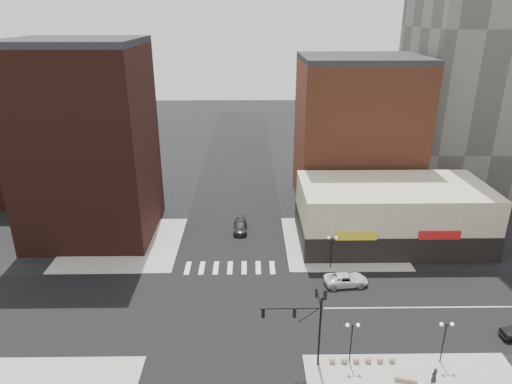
{
  "coord_description": "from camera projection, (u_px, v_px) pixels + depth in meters",
  "views": [
    {
      "loc": [
        2.39,
        -39.52,
        28.78
      ],
      "look_at": [
        2.99,
        5.28,
        11.0
      ],
      "focal_mm": 32.0,
      "sensor_mm": 36.0,
      "label": 1
    }
  ],
  "objects": [
    {
      "name": "bollard_row",
      "position": [
        362.0,
        360.0,
        39.89
      ],
      "size": [
        5.79,
        0.54,
        0.54
      ],
      "color": "gray",
      "rests_on": "sidewalk_se"
    },
    {
      "name": "building_nw_low",
      "position": [
        45.0,
        158.0,
        76.3
      ],
      "size": [
        20.0,
        18.0,
        12.0
      ],
      "primitive_type": "cube",
      "color": "#341710",
      "rests_on": "ground"
    },
    {
      "name": "street_lamp_ne",
      "position": [
        332.0,
        244.0,
        53.69
      ],
      "size": [
        1.22,
        0.32,
        4.16
      ],
      "color": "black",
      "rests_on": "sidewalk_ne"
    },
    {
      "name": "traffic_signal",
      "position": [
        309.0,
        316.0,
        38.3
      ],
      "size": [
        5.59,
        3.09,
        7.77
      ],
      "color": "black",
      "rests_on": "ground"
    },
    {
      "name": "street_lamp_se_a",
      "position": [
        352.0,
        333.0,
        38.81
      ],
      "size": [
        1.22,
        0.32,
        4.16
      ],
      "color": "black",
      "rests_on": "sidewalk_se"
    },
    {
      "name": "dark_sedan_north",
      "position": [
        240.0,
        227.0,
        63.95
      ],
      "size": [
        1.9,
        4.66,
        1.35
      ],
      "primitive_type": "imported",
      "rotation": [
        0.0,
        0.0,
        0.0
      ],
      "color": "black",
      "rests_on": "ground"
    },
    {
      "name": "building_ne_row",
      "position": [
        391.0,
        218.0,
        60.3
      ],
      "size": [
        24.2,
        12.2,
        8.0
      ],
      "color": "beige",
      "rests_on": "ground"
    },
    {
      "name": "stone_bench",
      "position": [
        406.0,
        379.0,
        37.92
      ],
      "size": [
        1.9,
        1.02,
        0.42
      ],
      "rotation": [
        0.0,
        0.0,
        -0.27
      ],
      "color": "tan",
      "rests_on": "sidewalk_se"
    },
    {
      "name": "building_nw",
      "position": [
        87.0,
        145.0,
        59.66
      ],
      "size": [
        16.0,
        15.0,
        25.0
      ],
      "primitive_type": "cube",
      "color": "#341710",
      "rests_on": "ground"
    },
    {
      "name": "white_suv",
      "position": [
        346.0,
        279.0,
        51.34
      ],
      "size": [
        5.09,
        2.74,
        1.36
      ],
      "primitive_type": "imported",
      "rotation": [
        0.0,
        0.0,
        1.67
      ],
      "color": "silver",
      "rests_on": "ground"
    },
    {
      "name": "road_ns",
      "position": [
        228.0,
        309.0,
        47.31
      ],
      "size": [
        14.0,
        200.0,
        0.02
      ],
      "primitive_type": "cube",
      "color": "black",
      "rests_on": "ground"
    },
    {
      "name": "road_ew",
      "position": [
        228.0,
        309.0,
        47.31
      ],
      "size": [
        200.0,
        14.0,
        0.02
      ],
      "primitive_type": "cube",
      "color": "black",
      "rests_on": "ground"
    },
    {
      "name": "pedestrian",
      "position": [
        434.0,
        377.0,
        37.25
      ],
      "size": [
        0.75,
        0.63,
        1.74
      ],
      "primitive_type": "imported",
      "rotation": [
        0.0,
        0.0,
        3.55
      ],
      "color": "black",
      "rests_on": "sidewalk_se"
    },
    {
      "name": "building_ne_midrise",
      "position": [
        357.0,
        134.0,
        70.92
      ],
      "size": [
        18.0,
        15.0,
        22.0
      ],
      "primitive_type": "cube",
      "color": "brown",
      "rests_on": "ground"
    },
    {
      "name": "sidewalk_ne",
      "position": [
        341.0,
        242.0,
        60.95
      ],
      "size": [
        15.0,
        15.0,
        0.12
      ],
      "primitive_type": "cube",
      "color": "gray",
      "rests_on": "ground"
    },
    {
      "name": "street_lamp_se_b",
      "position": [
        445.0,
        332.0,
        38.91
      ],
      "size": [
        1.22,
        0.32,
        4.16
      ],
      "color": "black",
      "rests_on": "sidewalk_se"
    },
    {
      "name": "ground",
      "position": [
        228.0,
        309.0,
        47.32
      ],
      "size": [
        240.0,
        240.0,
        0.0
      ],
      "primitive_type": "plane",
      "color": "black",
      "rests_on": "ground"
    },
    {
      "name": "sidewalk_nw",
      "position": [
        124.0,
        243.0,
        60.59
      ],
      "size": [
        15.0,
        15.0,
        0.12
      ],
      "primitive_type": "cube",
      "color": "gray",
      "rests_on": "ground"
    }
  ]
}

